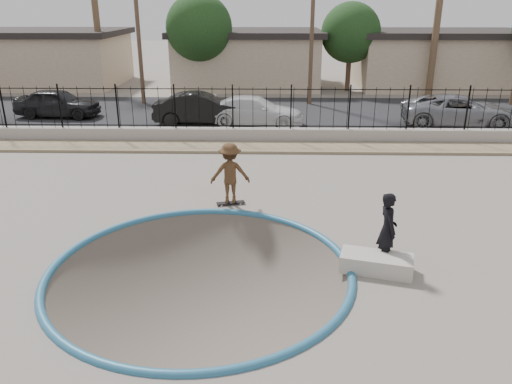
{
  "coord_description": "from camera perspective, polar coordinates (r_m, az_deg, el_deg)",
  "views": [
    {
      "loc": [
        1.5,
        -10.97,
        5.74
      ],
      "look_at": [
        1.2,
        2.0,
        0.8
      ],
      "focal_mm": 35.0,
      "sensor_mm": 36.0,
      "label": 1
    }
  ],
  "objects": [
    {
      "name": "street_tree_left",
      "position": [
        34.3,
        -6.52,
        18.14
      ],
      "size": [
        4.32,
        4.32,
        6.36
      ],
      "color": "#473323",
      "rests_on": "ground"
    },
    {
      "name": "street",
      "position": [
        28.59,
        -1.71,
        9.31
      ],
      "size": [
        90.0,
        8.0,
        0.04
      ],
      "primitive_type": "cube",
      "color": "black",
      "rests_on": "ground"
    },
    {
      "name": "car_c",
      "position": [
        24.89,
        -0.13,
        9.25
      ],
      "size": [
        4.96,
        2.42,
        1.39
      ],
      "primitive_type": "imported",
      "rotation": [
        0.0,
        0.0,
        1.47
      ],
      "color": "silver",
      "rests_on": "street"
    },
    {
      "name": "rock_strip",
      "position": [
        21.01,
        -2.81,
        5.14
      ],
      "size": [
        42.0,
        1.6,
        0.11
      ],
      "primitive_type": "cube",
      "color": "#9C8966",
      "rests_on": "ground"
    },
    {
      "name": "car_d",
      "position": [
        26.57,
        22.18,
        8.61
      ],
      "size": [
        5.65,
        2.98,
        1.51
      ],
      "primitive_type": "imported",
      "rotation": [
        0.0,
        0.0,
        1.48
      ],
      "color": "gray",
      "rests_on": "street"
    },
    {
      "name": "skateboard",
      "position": [
        15.12,
        -2.92,
        -1.23
      ],
      "size": [
        0.88,
        0.41,
        0.07
      ],
      "rotation": [
        0.0,
        0.0,
        0.24
      ],
      "color": "black",
      "rests_on": "ground"
    },
    {
      "name": "skater",
      "position": [
        14.82,
        -2.98,
        1.81
      ],
      "size": [
        1.24,
        0.79,
        1.82
      ],
      "primitive_type": "imported",
      "rotation": [
        0.0,
        0.0,
        3.24
      ],
      "color": "brown",
      "rests_on": "ground"
    },
    {
      "name": "retaining_wall",
      "position": [
        22.01,
        -2.63,
        6.53
      ],
      "size": [
        42.0,
        0.45,
        0.6
      ],
      "primitive_type": "cube",
      "color": "gray",
      "rests_on": "ground"
    },
    {
      "name": "videographer",
      "position": [
        11.83,
        14.79,
        -4.13
      ],
      "size": [
        0.5,
        0.69,
        1.76
      ],
      "primitive_type": "imported",
      "rotation": [
        0.0,
        0.0,
        1.69
      ],
      "color": "black",
      "rests_on": "ground"
    },
    {
      "name": "concrete_ledge",
      "position": [
        11.75,
        13.58,
        -7.91
      ],
      "size": [
        1.73,
        1.09,
        0.4
      ],
      "primitive_type": "cube",
      "rotation": [
        0.0,
        0.0,
        -0.26
      ],
      "color": "#B3AE9F",
      "rests_on": "ground"
    },
    {
      "name": "bowl_pit",
      "position": [
        11.6,
        -6.35,
        -8.93
      ],
      "size": [
        6.84,
        6.84,
        1.8
      ],
      "primitive_type": null,
      "color": "#52473F",
      "rests_on": "ground"
    },
    {
      "name": "coping_ring",
      "position": [
        11.6,
        -6.35,
        -8.93
      ],
      "size": [
        7.04,
        7.04,
        0.2
      ],
      "primitive_type": "torus",
      "color": "#286384",
      "rests_on": "ground"
    },
    {
      "name": "car_a",
      "position": [
        28.67,
        -21.73,
        9.44
      ],
      "size": [
        4.46,
        2.03,
        1.48
      ],
      "primitive_type": "imported",
      "rotation": [
        0.0,
        0.0,
        1.51
      ],
      "color": "black",
      "rests_on": "street"
    },
    {
      "name": "car_b",
      "position": [
        25.19,
        -6.24,
        9.45
      ],
      "size": [
        4.69,
        1.67,
        1.54
      ],
      "primitive_type": "imported",
      "rotation": [
        0.0,
        0.0,
        1.58
      ],
      "color": "black",
      "rests_on": "street"
    },
    {
      "name": "fence",
      "position": [
        21.74,
        -2.68,
        9.59
      ],
      "size": [
        40.0,
        0.04,
        1.8
      ],
      "color": "black",
      "rests_on": "retaining_wall"
    },
    {
      "name": "utility_pole_left",
      "position": [
        30.91,
        -13.39,
        18.41
      ],
      "size": [
        1.7,
        0.24,
        9.0
      ],
      "color": "#473323",
      "rests_on": "ground"
    },
    {
      "name": "house_east",
      "position": [
        39.68,
        20.35,
        14.17
      ],
      "size": [
        12.6,
        8.6,
        3.9
      ],
      "color": "tan",
      "rests_on": "ground"
    },
    {
      "name": "house_center",
      "position": [
        37.69,
        -0.98,
        15.12
      ],
      "size": [
        10.6,
        8.6,
        3.9
      ],
      "color": "tan",
      "rests_on": "ground"
    },
    {
      "name": "utility_pole_mid",
      "position": [
        30.09,
        6.47,
        19.24
      ],
      "size": [
        1.7,
        0.24,
        9.5
      ],
      "color": "#473323",
      "rests_on": "ground"
    },
    {
      "name": "street_tree_mid",
      "position": [
        35.45,
        10.77,
        17.44
      ],
      "size": [
        3.96,
        3.96,
        5.83
      ],
      "color": "#473323",
      "rests_on": "ground"
    },
    {
      "name": "house_west",
      "position": [
        41.12,
        -23.04,
        14.02
      ],
      "size": [
        11.6,
        8.6,
        3.9
      ],
      "color": "tan",
      "rests_on": "ground"
    },
    {
      "name": "ground",
      "position": [
        24.01,
        -2.3,
        4.3
      ],
      "size": [
        120.0,
        120.0,
        2.2
      ],
      "primitive_type": "cube",
      "color": "#70665E",
      "rests_on": "ground"
    }
  ]
}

